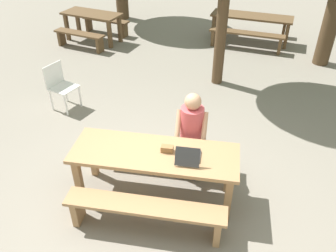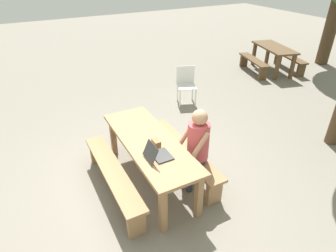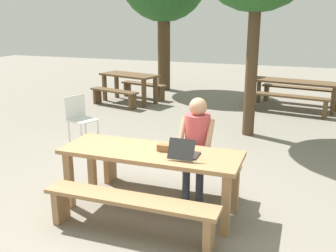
# 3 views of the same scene
# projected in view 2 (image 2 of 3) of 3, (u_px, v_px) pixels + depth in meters

# --- Properties ---
(ground_plane) EXTENTS (30.00, 30.00, 0.00)m
(ground_plane) POSITION_uv_depth(u_px,v_px,m) (151.00, 180.00, 4.70)
(ground_plane) COLOR gray
(picnic_table_front) EXTENTS (2.16, 0.74, 0.77)m
(picnic_table_front) POSITION_uv_depth(u_px,v_px,m) (149.00, 147.00, 4.36)
(picnic_table_front) COLOR #9E754C
(picnic_table_front) RESTS_ON ground
(bench_near) EXTENTS (1.97, 0.30, 0.45)m
(bench_near) POSITION_uv_depth(u_px,v_px,m) (113.00, 175.00, 4.28)
(bench_near) COLOR #9E754C
(bench_near) RESTS_ON ground
(bench_far) EXTENTS (1.97, 0.30, 0.45)m
(bench_far) POSITION_uv_depth(u_px,v_px,m) (183.00, 152.00, 4.77)
(bench_far) COLOR #9E754C
(bench_far) RESTS_ON ground
(laptop) EXTENTS (0.30, 0.35, 0.24)m
(laptop) POSITION_uv_depth(u_px,v_px,m) (157.00, 154.00, 3.90)
(laptop) COLOR #2D2D2D
(laptop) RESTS_ON picnic_table_front
(small_pouch) EXTENTS (0.16, 0.09, 0.08)m
(small_pouch) POSITION_uv_depth(u_px,v_px,m) (156.00, 143.00, 4.18)
(small_pouch) COLOR olive
(small_pouch) RESTS_ON picnic_table_front
(person_seated) EXTENTS (0.43, 0.42, 1.32)m
(person_seated) POSITION_uv_depth(u_px,v_px,m) (196.00, 143.00, 4.22)
(person_seated) COLOR #333847
(person_seated) RESTS_ON ground
(plastic_chair) EXTENTS (0.57, 0.57, 0.88)m
(plastic_chair) POSITION_uv_depth(u_px,v_px,m) (186.00, 84.00, 6.96)
(plastic_chair) COLOR white
(plastic_chair) RESTS_ON ground
(picnic_table_rear) EXTENTS (1.73, 1.09, 0.78)m
(picnic_table_rear) POSITION_uv_depth(u_px,v_px,m) (274.00, 51.00, 8.78)
(picnic_table_rear) COLOR brown
(picnic_table_rear) RESTS_ON ground
(bench_rear_south) EXTENTS (1.47, 0.66, 0.44)m
(bench_rear_south) POSITION_uv_depth(u_px,v_px,m) (253.00, 63.00, 8.82)
(bench_rear_south) COLOR brown
(bench_rear_south) RESTS_ON ground
(bench_rear_north) EXTENTS (1.47, 0.66, 0.44)m
(bench_rear_north) POSITION_uv_depth(u_px,v_px,m) (290.00, 60.00, 9.06)
(bench_rear_north) COLOR brown
(bench_rear_north) RESTS_ON ground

